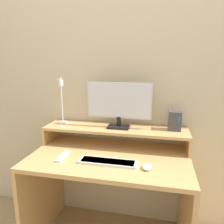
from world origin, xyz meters
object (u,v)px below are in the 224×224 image
router_dock (175,121)px  remote_control (63,156)px  mouse (147,167)px  desk_lamp (61,100)px  monitor (119,103)px  keyboard (108,162)px

router_dock → remote_control: (-0.79, -0.35, -0.22)m
mouse → remote_control: bearing=175.8°
mouse → desk_lamp: bearing=155.0°
monitor → keyboard: 0.49m
router_dock → remote_control: bearing=-155.9°
desk_lamp → router_dock: (0.92, 0.06, -0.14)m
router_dock → mouse: (-0.18, -0.40, -0.21)m
desk_lamp → router_dock: size_ratio=2.62×
keyboard → remote_control: 0.34m
desk_lamp → remote_control: desk_lamp is taller
monitor → remote_control: bearing=-137.4°
desk_lamp → keyboard: 0.67m
desk_lamp → remote_control: size_ratio=2.19×
keyboard → mouse: bearing=-5.3°
monitor → router_dock: monitor is taller
router_dock → desk_lamp: bearing=-176.5°
monitor → mouse: bearing=-55.3°
monitor → desk_lamp: desk_lamp is taller
desk_lamp → keyboard: (0.47, -0.32, -0.36)m
monitor → router_dock: (0.44, 0.03, -0.13)m
mouse → remote_control: (-0.61, 0.04, -0.01)m
monitor → desk_lamp: 0.48m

